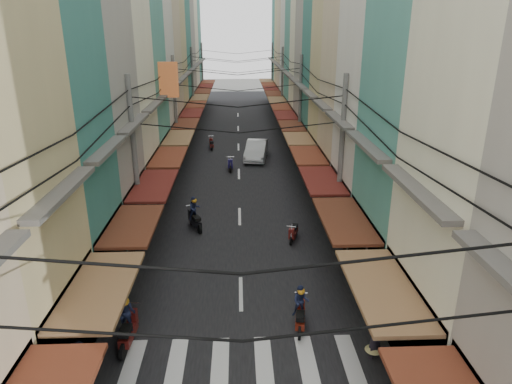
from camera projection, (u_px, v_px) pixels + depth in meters
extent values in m
plane|color=slate|center=(240.00, 269.00, 20.29)|extent=(160.00, 160.00, 0.00)
cube|color=black|center=(239.00, 153.00, 39.08)|extent=(10.00, 80.00, 0.02)
cube|color=gray|center=(162.00, 153.00, 38.83)|extent=(3.00, 80.00, 0.06)
cube|color=gray|center=(314.00, 152.00, 39.32)|extent=(3.00, 80.00, 0.06)
cube|color=silver|center=(132.00, 365.00, 14.51)|extent=(0.55, 2.40, 0.01)
cube|color=silver|center=(176.00, 363.00, 14.56)|extent=(0.55, 2.40, 0.01)
cube|color=silver|center=(220.00, 362.00, 14.62)|extent=(0.55, 2.40, 0.01)
cube|color=silver|center=(264.00, 361.00, 14.67)|extent=(0.55, 2.40, 0.01)
cube|color=silver|center=(307.00, 360.00, 14.72)|extent=(0.55, 2.40, 0.01)
cube|color=silver|center=(350.00, 358.00, 14.78)|extent=(0.55, 2.40, 0.01)
cube|color=black|center=(55.00, 330.00, 13.65)|extent=(1.20, 4.52, 3.20)
cube|color=olive|center=(100.00, 288.00, 13.23)|extent=(1.80, 4.33, 0.12)
cube|color=#595651|center=(62.00, 192.00, 12.18)|extent=(0.50, 4.23, 0.15)
cube|color=black|center=(98.00, 258.00, 17.88)|extent=(1.20, 4.13, 3.20)
cube|color=#5D2C1A|center=(133.00, 225.00, 17.46)|extent=(1.80, 3.96, 0.12)
cube|color=#595651|center=(107.00, 149.00, 16.41)|extent=(0.50, 3.87, 0.15)
cube|color=#9D9990|center=(47.00, 19.00, 19.21)|extent=(6.00, 5.14, 20.93)
cube|color=black|center=(125.00, 213.00, 22.31)|extent=(1.20, 4.94, 3.20)
cube|color=maroon|center=(154.00, 185.00, 21.89)|extent=(1.80, 4.73, 0.12)
cube|color=#595651|center=(135.00, 123.00, 20.85)|extent=(0.50, 4.63, 0.15)
cube|color=#EFECCA|center=(89.00, 55.00, 24.54)|extent=(6.00, 4.95, 17.43)
cube|color=black|center=(145.00, 180.00, 27.05)|extent=(1.20, 4.75, 3.20)
cube|color=brown|center=(169.00, 157.00, 26.64)|extent=(1.80, 4.56, 0.12)
cube|color=#595651|center=(154.00, 106.00, 25.59)|extent=(0.50, 4.46, 0.15)
cube|color=#519D8F|center=(113.00, 60.00, 29.41)|extent=(6.00, 4.99, 16.32)
cube|color=black|center=(158.00, 158.00, 31.73)|extent=(1.20, 4.80, 3.20)
cube|color=olive|center=(179.00, 138.00, 31.31)|extent=(1.80, 4.60, 0.12)
cube|color=#595651|center=(166.00, 94.00, 30.27)|extent=(0.50, 4.50, 0.15)
cube|color=silver|center=(126.00, 8.00, 32.82)|extent=(6.00, 4.65, 22.87)
cube|color=black|center=(168.00, 141.00, 36.26)|extent=(1.20, 4.46, 3.20)
cube|color=#5D2C1A|center=(186.00, 124.00, 35.84)|extent=(1.80, 4.27, 0.12)
cube|color=#595651|center=(175.00, 85.00, 34.79)|extent=(0.50, 4.18, 0.15)
cube|color=beige|center=(140.00, 25.00, 37.69)|extent=(6.00, 4.89, 20.58)
cube|color=black|center=(176.00, 129.00, 40.74)|extent=(1.20, 4.70, 3.20)
cube|color=maroon|center=(192.00, 113.00, 40.32)|extent=(1.80, 4.50, 0.12)
cube|color=#595651|center=(182.00, 78.00, 39.28)|extent=(0.50, 4.40, 0.15)
cube|color=#CEBA81|center=(151.00, 38.00, 42.48)|extent=(6.00, 4.52, 18.44)
cube|color=black|center=(182.00, 119.00, 45.16)|extent=(1.20, 4.34, 3.20)
cube|color=brown|center=(196.00, 105.00, 44.74)|extent=(1.80, 4.16, 0.12)
cube|color=#595651|center=(188.00, 73.00, 43.70)|extent=(0.50, 4.07, 0.15)
cube|color=#387C72|center=(159.00, 26.00, 46.67)|extent=(6.00, 5.20, 20.63)
cube|color=black|center=(187.00, 111.00, 49.73)|extent=(1.20, 4.99, 3.20)
cube|color=olive|center=(200.00, 97.00, 49.31)|extent=(1.80, 4.78, 0.12)
cube|color=#595651|center=(193.00, 69.00, 48.26)|extent=(0.50, 4.68, 0.15)
cube|color=#9D9990|center=(165.00, 11.00, 50.91)|extent=(6.00, 4.94, 23.70)
cube|color=black|center=(191.00, 103.00, 54.49)|extent=(1.20, 4.74, 3.20)
cube|color=#5D2C1A|center=(203.00, 91.00, 54.07)|extent=(1.80, 4.55, 0.12)
cube|color=#595651|center=(196.00, 65.00, 53.03)|extent=(0.50, 4.45, 0.15)
cube|color=#EFECCA|center=(172.00, 24.00, 56.00)|extent=(6.00, 4.96, 21.12)
cube|color=black|center=(195.00, 97.00, 59.14)|extent=(1.20, 4.76, 3.20)
cube|color=maroon|center=(206.00, 86.00, 58.72)|extent=(1.80, 4.56, 0.12)
cube|color=#595651|center=(200.00, 62.00, 57.67)|extent=(0.50, 4.46, 0.15)
cube|color=#519D8F|center=(177.00, 29.00, 60.91)|extent=(6.00, 5.04, 19.90)
cube|color=black|center=(198.00, 92.00, 63.84)|extent=(1.20, 4.84, 3.20)
cube|color=brown|center=(208.00, 82.00, 63.42)|extent=(1.80, 4.64, 0.12)
cube|color=#595651|center=(202.00, 60.00, 62.37)|extent=(0.50, 4.54, 0.15)
cube|color=#552913|center=(169.00, 80.00, 29.02)|extent=(1.20, 0.40, 2.20)
cube|color=black|center=(426.00, 327.00, 13.80)|extent=(1.20, 4.78, 3.20)
cube|color=olive|center=(382.00, 288.00, 13.27)|extent=(1.80, 4.58, 0.12)
cube|color=#595651|center=(416.00, 190.00, 12.27)|extent=(0.50, 4.48, 0.15)
cube|color=#519D8F|center=(458.00, 103.00, 16.57)|extent=(6.00, 5.03, 15.08)
cube|color=black|center=(378.00, 251.00, 18.50)|extent=(1.20, 4.83, 3.20)
cube|color=#5D2C1A|center=(344.00, 220.00, 17.97)|extent=(1.80, 4.63, 0.12)
cube|color=#595651|center=(366.00, 145.00, 16.98)|extent=(0.50, 4.53, 0.15)
cube|color=silver|center=(418.00, 11.00, 20.07)|extent=(6.00, 4.79, 21.66)
cube|color=black|center=(350.00, 206.00, 23.12)|extent=(1.20, 4.60, 3.20)
cube|color=maroon|center=(322.00, 180.00, 22.59)|extent=(1.80, 4.41, 0.12)
cube|color=#595651|center=(339.00, 120.00, 21.59)|extent=(0.50, 4.31, 0.15)
cube|color=beige|center=(385.00, 23.00, 24.61)|extent=(6.00, 4.52, 20.74)
cube|color=black|center=(332.00, 178.00, 27.50)|extent=(1.20, 4.34, 3.20)
cube|color=brown|center=(308.00, 155.00, 26.96)|extent=(1.80, 4.16, 0.12)
cube|color=#595651|center=(321.00, 104.00, 25.97)|extent=(0.50, 4.07, 0.15)
cube|color=#CEBA81|center=(360.00, 77.00, 29.79)|extent=(6.00, 4.12, 14.13)
cube|color=black|center=(320.00, 158.00, 31.56)|extent=(1.20, 3.96, 3.20)
cube|color=olive|center=(299.00, 139.00, 31.03)|extent=(1.80, 3.79, 0.12)
cube|color=#595651|center=(310.00, 94.00, 30.03)|extent=(0.50, 3.71, 0.15)
cube|color=#387C72|center=(347.00, 46.00, 33.20)|extent=(6.00, 4.40, 17.68)
cube|color=black|center=(310.00, 144.00, 35.57)|extent=(1.20, 4.23, 3.20)
cube|color=#5D2C1A|center=(292.00, 126.00, 35.03)|extent=(1.80, 4.05, 0.12)
cube|color=#595651|center=(301.00, 86.00, 34.04)|extent=(0.50, 3.96, 0.15)
cube|color=#9D9990|center=(336.00, 12.00, 36.61)|extent=(6.00, 4.64, 22.59)
cube|color=black|center=(302.00, 131.00, 39.81)|extent=(1.20, 4.45, 3.20)
cube|color=maroon|center=(286.00, 115.00, 39.28)|extent=(1.80, 4.26, 0.12)
cube|color=#595651|center=(294.00, 80.00, 38.28)|extent=(0.50, 4.17, 0.15)
cube|color=#EFECCA|center=(326.00, 22.00, 40.89)|extent=(6.00, 4.00, 21.25)
cube|color=black|center=(296.00, 122.00, 43.87)|extent=(1.20, 3.84, 3.20)
cube|color=brown|center=(281.00, 107.00, 43.34)|extent=(1.80, 3.68, 0.12)
cube|color=#595651|center=(289.00, 75.00, 42.34)|extent=(0.50, 3.60, 0.15)
cube|color=#519D8F|center=(318.00, 16.00, 44.94)|extent=(6.00, 5.01, 22.33)
cube|color=black|center=(291.00, 113.00, 48.10)|extent=(1.20, 4.81, 3.20)
cube|color=olive|center=(277.00, 100.00, 47.57)|extent=(1.80, 4.61, 0.12)
cube|color=#595651|center=(284.00, 70.00, 46.58)|extent=(0.50, 4.51, 0.15)
cube|color=silver|center=(310.00, 30.00, 50.09)|extent=(6.00, 5.00, 19.71)
cube|color=black|center=(286.00, 106.00, 52.81)|extent=(1.20, 4.80, 3.20)
cube|color=#5D2C1A|center=(273.00, 94.00, 52.27)|extent=(1.80, 4.60, 0.12)
cube|color=#595651|center=(279.00, 66.00, 51.28)|extent=(0.50, 4.50, 0.15)
cube|color=beige|center=(303.00, 42.00, 54.95)|extent=(6.00, 4.32, 16.86)
cube|color=black|center=(282.00, 100.00, 57.18)|extent=(1.20, 4.15, 3.20)
cube|color=maroon|center=(271.00, 88.00, 56.65)|extent=(1.80, 3.97, 0.12)
cube|color=#595651|center=(276.00, 63.00, 55.66)|extent=(0.50, 3.89, 0.15)
cube|color=#CEBA81|center=(299.00, 29.00, 58.49)|extent=(6.00, 4.33, 19.96)
cube|color=black|center=(279.00, 95.00, 61.25)|extent=(1.20, 4.16, 3.20)
cube|color=brown|center=(268.00, 84.00, 60.72)|extent=(1.80, 3.99, 0.12)
cube|color=#595651|center=(273.00, 61.00, 59.72)|extent=(0.50, 3.90, 0.15)
cube|color=#387C72|center=(294.00, 50.00, 63.77)|extent=(6.00, 4.88, 14.34)
cube|color=black|center=(276.00, 90.00, 65.58)|extent=(1.20, 4.68, 3.20)
cube|color=olive|center=(266.00, 81.00, 65.04)|extent=(1.80, 4.49, 0.12)
cube|color=#595651|center=(271.00, 59.00, 64.05)|extent=(0.50, 4.39, 0.15)
cylinder|color=slate|center=(135.00, 163.00, 21.53)|extent=(0.26, 0.26, 8.20)
cylinder|color=slate|center=(341.00, 161.00, 21.90)|extent=(0.26, 0.26, 8.20)
cylinder|color=slate|center=(175.00, 109.00, 35.63)|extent=(0.26, 0.26, 8.20)
cylinder|color=slate|center=(300.00, 109.00, 36.00)|extent=(0.26, 0.26, 8.20)
cylinder|color=slate|center=(193.00, 86.00, 49.72)|extent=(0.26, 0.26, 8.20)
cylinder|color=slate|center=(282.00, 86.00, 50.09)|extent=(0.26, 0.26, 8.20)
cylinder|color=slate|center=(202.00, 73.00, 63.82)|extent=(0.26, 0.26, 8.20)
cylinder|color=slate|center=(272.00, 73.00, 64.19)|extent=(0.26, 0.26, 8.20)
imported|color=silver|center=(256.00, 159.00, 37.29)|extent=(5.56, 2.83, 1.88)
imported|color=black|center=(433.00, 304.00, 17.76)|extent=(1.69, 0.90, 1.10)
cylinder|color=black|center=(133.00, 326.00, 16.00)|extent=(0.11, 0.55, 0.55)
cylinder|color=black|center=(124.00, 352.00, 14.71)|extent=(0.11, 0.55, 0.55)
cube|color=maroon|center=(128.00, 334.00, 15.30)|extent=(0.36, 1.22, 0.30)
cube|color=black|center=(126.00, 331.00, 14.94)|extent=(0.34, 0.58, 0.19)
cube|color=maroon|center=(131.00, 317.00, 15.76)|extent=(0.32, 0.30, 0.58)
imported|color=#1D2444|center=(128.00, 331.00, 15.25)|extent=(0.56, 0.40, 1.40)
sphere|color=orange|center=(125.00, 303.00, 14.89)|extent=(0.30, 0.30, 0.30)
cylinder|color=black|center=(298.00, 312.00, 16.80)|extent=(0.09, 0.49, 0.49)
cylinder|color=black|center=(302.00, 333.00, 15.65)|extent=(0.09, 0.49, 0.49)
cube|color=maroon|center=(300.00, 319.00, 16.17)|extent=(0.32, 1.09, 0.26)
cube|color=black|center=(301.00, 316.00, 15.86)|extent=(0.30, 0.52, 0.17)
cube|color=maroon|center=(298.00, 305.00, 16.59)|extent=(0.28, 0.26, 0.52)
imported|color=#1D2444|center=(300.00, 316.00, 16.13)|extent=(0.50, 0.35, 1.25)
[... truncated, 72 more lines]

